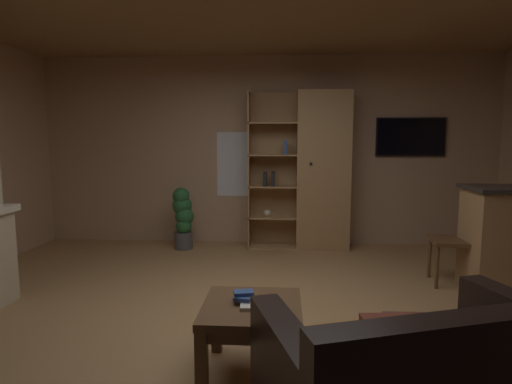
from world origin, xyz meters
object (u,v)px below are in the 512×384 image
at_px(table_book_0, 251,307).
at_px(potted_floor_plant, 183,216).
at_px(coffee_table, 252,318).
at_px(table_book_1, 243,298).
at_px(table_book_2, 244,293).
at_px(wall_mounted_tv, 410,137).
at_px(dining_chair, 461,235).
at_px(bookshelf_cabinet, 316,171).

height_order(table_book_0, potted_floor_plant, potted_floor_plant).
relative_size(coffee_table, table_book_0, 5.00).
distance_m(table_book_1, potted_floor_plant, 3.27).
relative_size(table_book_0, table_book_1, 1.18).
relative_size(table_book_1, table_book_2, 0.86).
bearing_deg(table_book_2, coffee_table, -35.63).
distance_m(potted_floor_plant, wall_mounted_tv, 3.36).
xyz_separation_m(table_book_0, table_book_1, (-0.06, 0.08, 0.02)).
relative_size(coffee_table, wall_mounted_tv, 0.68).
relative_size(table_book_1, dining_chair, 0.12).
distance_m(bookshelf_cabinet, dining_chair, 2.08).
bearing_deg(table_book_1, table_book_0, -54.71).
bearing_deg(table_book_0, table_book_2, 116.51).
bearing_deg(dining_chair, coffee_table, -138.05).
bearing_deg(table_book_2, table_book_0, -63.49).
xyz_separation_m(bookshelf_cabinet, coffee_table, (-0.65, -3.29, -0.70)).
distance_m(bookshelf_cabinet, table_book_2, 3.37).
distance_m(table_book_0, table_book_1, 0.10).
xyz_separation_m(table_book_2, dining_chair, (2.10, 1.80, 0.00)).
bearing_deg(potted_floor_plant, table_book_1, -69.84).
xyz_separation_m(coffee_table, table_book_0, (-0.00, -0.07, 0.10)).
distance_m(coffee_table, potted_floor_plant, 3.31).
relative_size(table_book_0, wall_mounted_tv, 0.13).
distance_m(table_book_0, wall_mounted_tv, 4.21).
relative_size(table_book_0, potted_floor_plant, 0.15).
relative_size(bookshelf_cabinet, table_book_1, 20.04).
distance_m(bookshelf_cabinet, wall_mounted_tv, 1.41).
relative_size(table_book_1, potted_floor_plant, 0.13).
height_order(coffee_table, potted_floor_plant, potted_floor_plant).
height_order(bookshelf_cabinet, table_book_2, bookshelf_cabinet).
relative_size(bookshelf_cabinet, potted_floor_plant, 2.53).
bearing_deg(wall_mounted_tv, bookshelf_cabinet, -170.92).
xyz_separation_m(coffee_table, table_book_2, (-0.06, 0.04, 0.15)).
height_order(potted_floor_plant, wall_mounted_tv, wall_mounted_tv).
bearing_deg(dining_chair, wall_mounted_tv, 92.52).
distance_m(table_book_0, dining_chair, 2.79).
height_order(bookshelf_cabinet, wall_mounted_tv, bookshelf_cabinet).
distance_m(coffee_table, table_book_1, 0.14).
xyz_separation_m(table_book_0, wall_mounted_tv, (1.97, 3.56, 1.07)).
bearing_deg(table_book_2, wall_mounted_tv, 59.62).
xyz_separation_m(coffee_table, wall_mounted_tv, (1.97, 3.50, 1.17)).
relative_size(potted_floor_plant, wall_mounted_tv, 0.90).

